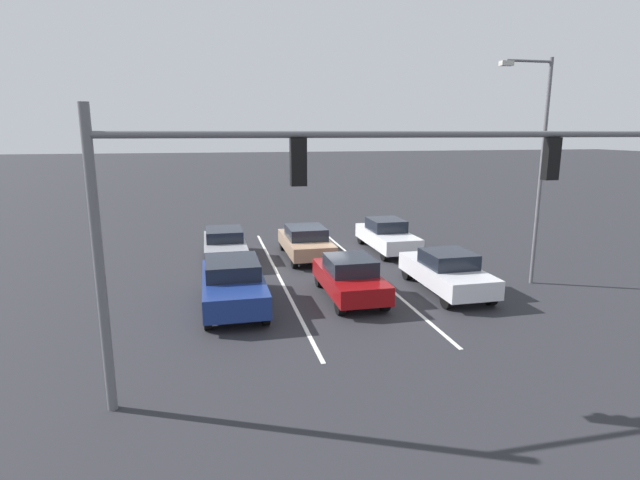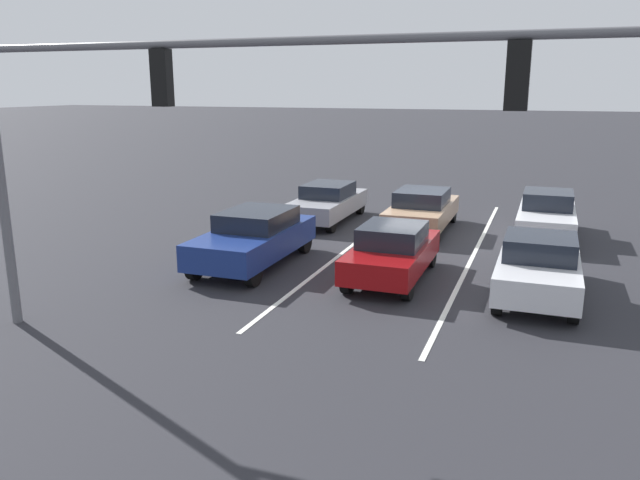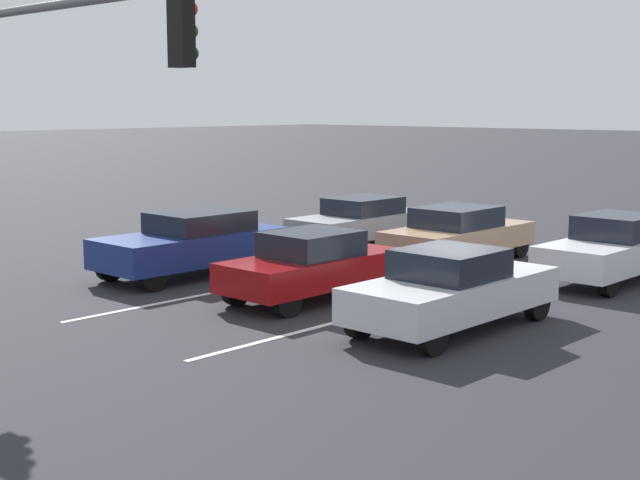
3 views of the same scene
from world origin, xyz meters
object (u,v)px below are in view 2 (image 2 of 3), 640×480
Objects in this scene: car_navy_rightlane_front at (254,237)px; car_silver_leftlane_front at (539,265)px; car_white_leftlane_second at (547,215)px; car_gray_rightlane_second at (327,202)px; traffic_signal_gantry at (184,107)px; car_tan_midlane_second at (422,209)px; car_maroon_midlane_front at (392,251)px.

car_silver_leftlane_front is (-7.42, 0.09, -0.05)m from car_navy_rightlane_front.
car_gray_rightlane_second is (7.55, 0.08, -0.04)m from car_white_leftlane_second.
traffic_signal_gantry reaches higher than car_silver_leftlane_front.
car_tan_midlane_second is at bearing -121.30° from car_navy_rightlane_front.
car_silver_leftlane_front reaches higher than car_maroon_midlane_front.
traffic_signal_gantry reaches higher than car_maroon_midlane_front.
car_navy_rightlane_front reaches higher than car_tan_midlane_second.
car_maroon_midlane_front and car_tan_midlane_second have the same top height.
car_maroon_midlane_front is at bearing 179.87° from car_navy_rightlane_front.
car_maroon_midlane_front is at bearing -1.26° from car_silver_leftlane_front.
car_maroon_midlane_front reaches higher than car_gray_rightlane_second.
car_tan_midlane_second is at bearing -99.74° from traffic_signal_gantry.
car_gray_rightlane_second is at bearing 0.62° from car_white_leftlane_second.
car_tan_midlane_second is (0.38, -5.79, 0.01)m from car_maroon_midlane_front.
car_gray_rightlane_second is at bearing -82.31° from traffic_signal_gantry.
car_silver_leftlane_front is 7.05m from car_tan_midlane_second.
car_navy_rightlane_front reaches higher than car_silver_leftlane_front.
car_navy_rightlane_front is 1.02× the size of car_gray_rightlane_second.
car_navy_rightlane_front is at bearing -74.65° from traffic_signal_gantry.
car_silver_leftlane_front reaches higher than car_gray_rightlane_second.
car_navy_rightlane_front is 6.92m from traffic_signal_gantry.
car_silver_leftlane_front is 0.33× the size of traffic_signal_gantry.
car_silver_leftlane_front reaches higher than car_tan_midlane_second.
car_maroon_midlane_front is at bearing 93.80° from car_tan_midlane_second.
car_silver_leftlane_front is 0.99× the size of car_tan_midlane_second.
car_maroon_midlane_front is 7.29m from car_gray_rightlane_second.
traffic_signal_gantry is at bearing 63.31° from car_white_leftlane_second.
car_maroon_midlane_front is 0.31× the size of traffic_signal_gantry.
car_navy_rightlane_front is 3.90m from car_maroon_midlane_front.
car_silver_leftlane_front is 0.98× the size of car_gray_rightlane_second.
car_navy_rightlane_front reaches higher than car_maroon_midlane_front.
car_gray_rightlane_second is at bearing -57.33° from car_maroon_midlane_front.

